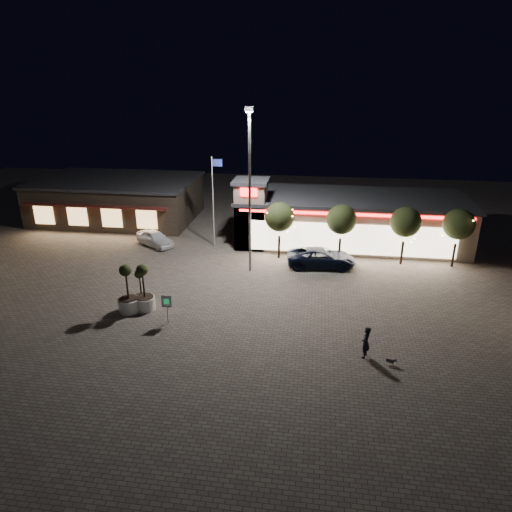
# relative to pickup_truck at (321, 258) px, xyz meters

# --- Properties ---
(ground) EXTENTS (90.00, 90.00, 0.00)m
(ground) POSITION_rel_pickup_truck_xyz_m (-7.54, -9.55, -0.76)
(ground) COLOR #665D52
(ground) RESTS_ON ground
(retail_building) EXTENTS (20.40, 8.40, 6.10)m
(retail_building) POSITION_rel_pickup_truck_xyz_m (1.96, 6.27, 1.45)
(retail_building) COLOR gray
(retail_building) RESTS_ON ground
(restaurant_building) EXTENTS (16.40, 11.00, 4.30)m
(restaurant_building) POSITION_rel_pickup_truck_xyz_m (-21.54, 10.43, 1.40)
(restaurant_building) COLOR #382D23
(restaurant_building) RESTS_ON ground
(floodlight_pole) EXTENTS (0.60, 0.40, 12.38)m
(floodlight_pole) POSITION_rel_pickup_truck_xyz_m (-5.54, -1.55, 6.26)
(floodlight_pole) COLOR gray
(floodlight_pole) RESTS_ON ground
(flagpole) EXTENTS (0.95, 0.10, 8.00)m
(flagpole) POSITION_rel_pickup_truck_xyz_m (-9.45, 3.45, 3.99)
(flagpole) COLOR white
(flagpole) RESTS_ON ground
(string_tree_a) EXTENTS (2.42, 2.42, 4.79)m
(string_tree_a) POSITION_rel_pickup_truck_xyz_m (-3.54, 1.45, 2.80)
(string_tree_a) COLOR #332319
(string_tree_a) RESTS_ON ground
(string_tree_b) EXTENTS (2.42, 2.42, 4.79)m
(string_tree_b) POSITION_rel_pickup_truck_xyz_m (1.46, 1.45, 2.80)
(string_tree_b) COLOR #332319
(string_tree_b) RESTS_ON ground
(string_tree_c) EXTENTS (2.42, 2.42, 4.79)m
(string_tree_c) POSITION_rel_pickup_truck_xyz_m (6.46, 1.45, 2.80)
(string_tree_c) COLOR #332319
(string_tree_c) RESTS_ON ground
(string_tree_d) EXTENTS (2.42, 2.42, 4.79)m
(string_tree_d) POSITION_rel_pickup_truck_xyz_m (10.46, 1.45, 2.80)
(string_tree_d) COLOR #332319
(string_tree_d) RESTS_ON ground
(pickup_truck) EXTENTS (5.61, 2.89, 1.52)m
(pickup_truck) POSITION_rel_pickup_truck_xyz_m (0.00, 0.00, 0.00)
(pickup_truck) COLOR black
(pickup_truck) RESTS_ON ground
(white_sedan) EXTENTS (4.30, 3.65, 1.39)m
(white_sedan) POSITION_rel_pickup_truck_xyz_m (-14.89, 2.81, -0.06)
(white_sedan) COLOR white
(white_sedan) RESTS_ON ground
(pedestrian) EXTENTS (0.63, 0.77, 1.82)m
(pedestrian) POSITION_rel_pickup_truck_xyz_m (2.45, -12.47, 0.15)
(pedestrian) COLOR black
(pedestrian) RESTS_ON ground
(dog) EXTENTS (0.54, 0.32, 0.29)m
(dog) POSITION_rel_pickup_truck_xyz_m (3.83, -13.04, -0.47)
(dog) COLOR #59514C
(dog) RESTS_ON ground
(planter_left) EXTENTS (1.30, 1.30, 3.19)m
(planter_left) POSITION_rel_pickup_truck_xyz_m (-11.39, -8.89, 0.23)
(planter_left) COLOR silver
(planter_left) RESTS_ON ground
(planter_mid) EXTENTS (1.34, 1.34, 3.30)m
(planter_mid) POSITION_rel_pickup_truck_xyz_m (-12.33, -9.29, 0.26)
(planter_mid) COLOR silver
(planter_mid) RESTS_ON ground
(planter_right) EXTENTS (1.08, 1.08, 2.64)m
(planter_right) POSITION_rel_pickup_truck_xyz_m (-11.80, -8.44, 0.06)
(planter_right) COLOR silver
(planter_right) RESTS_ON ground
(valet_sign) EXTENTS (0.62, 0.13, 1.89)m
(valet_sign) POSITION_rel_pickup_truck_xyz_m (-9.38, -10.38, 0.56)
(valet_sign) COLOR gray
(valet_sign) RESTS_ON ground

